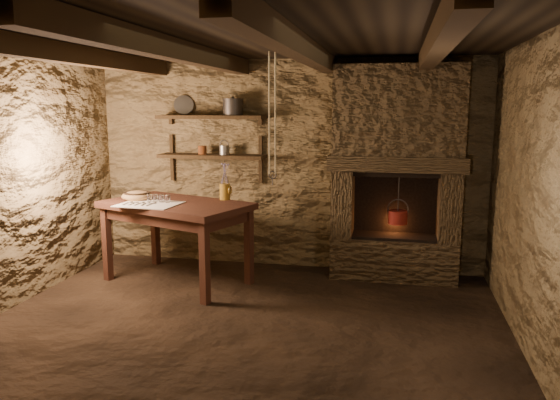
% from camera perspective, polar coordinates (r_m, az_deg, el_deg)
% --- Properties ---
extents(floor, '(4.50, 4.50, 0.00)m').
position_cam_1_polar(floor, '(4.74, -4.25, -13.51)').
color(floor, black).
rests_on(floor, ground).
extents(back_wall, '(4.50, 0.04, 2.40)m').
position_cam_1_polar(back_wall, '(6.34, 0.67, 3.69)').
color(back_wall, brown).
rests_on(back_wall, floor).
extents(front_wall, '(4.50, 0.04, 2.40)m').
position_cam_1_polar(front_wall, '(2.60, -17.05, -5.74)').
color(front_wall, brown).
rests_on(front_wall, floor).
extents(right_wall, '(0.04, 4.00, 2.40)m').
position_cam_1_polar(right_wall, '(4.35, 25.29, -0.08)').
color(right_wall, brown).
rests_on(right_wall, floor).
extents(ceiling, '(4.50, 4.00, 0.04)m').
position_cam_1_polar(ceiling, '(4.39, -4.66, 16.63)').
color(ceiling, black).
rests_on(ceiling, back_wall).
extents(beam_far_left, '(0.14, 3.95, 0.16)m').
position_cam_1_polar(beam_far_left, '(5.01, -21.84, 14.09)').
color(beam_far_left, black).
rests_on(beam_far_left, ceiling).
extents(beam_mid_left, '(0.14, 3.95, 0.16)m').
position_cam_1_polar(beam_mid_left, '(4.55, -10.91, 15.11)').
color(beam_mid_left, black).
rests_on(beam_mid_left, ceiling).
extents(beam_mid_right, '(0.14, 3.95, 0.16)m').
position_cam_1_polar(beam_mid_right, '(4.27, 2.06, 15.64)').
color(beam_mid_right, black).
rests_on(beam_mid_right, ceiling).
extents(beam_far_right, '(0.14, 3.95, 0.16)m').
position_cam_1_polar(beam_far_right, '(4.21, 16.10, 15.35)').
color(beam_far_right, black).
rests_on(beam_far_right, ceiling).
extents(shelf_lower, '(1.25, 0.30, 0.04)m').
position_cam_1_polar(shelf_lower, '(6.40, -7.12, 4.57)').
color(shelf_lower, black).
rests_on(shelf_lower, back_wall).
extents(shelf_upper, '(1.25, 0.30, 0.04)m').
position_cam_1_polar(shelf_upper, '(6.37, -7.21, 8.60)').
color(shelf_upper, black).
rests_on(shelf_upper, back_wall).
extents(hearth, '(1.43, 0.51, 2.30)m').
position_cam_1_polar(hearth, '(5.98, 12.07, 3.36)').
color(hearth, '#3A2D1D').
rests_on(hearth, floor).
extents(work_table, '(1.74, 1.35, 0.87)m').
position_cam_1_polar(work_table, '(5.94, -10.72, -4.06)').
color(work_table, black).
rests_on(work_table, floor).
extents(linen_cloth, '(0.64, 0.53, 0.01)m').
position_cam_1_polar(linen_cloth, '(5.78, -13.52, -0.42)').
color(linen_cloth, silver).
rests_on(linen_cloth, work_table).
extents(pewter_cutlery_row, '(0.52, 0.24, 0.01)m').
position_cam_1_polar(pewter_cutlery_row, '(5.76, -13.60, -0.36)').
color(pewter_cutlery_row, gray).
rests_on(pewter_cutlery_row, linen_cloth).
extents(drinking_glasses, '(0.19, 0.06, 0.08)m').
position_cam_1_polar(drinking_glasses, '(5.87, -12.88, 0.17)').
color(drinking_glasses, white).
rests_on(drinking_glasses, linen_cloth).
extents(stoneware_jug, '(0.14, 0.14, 0.40)m').
position_cam_1_polar(stoneware_jug, '(5.92, -5.78, 1.68)').
color(stoneware_jug, '#A2751F').
rests_on(stoneware_jug, work_table).
extents(wooden_bowl, '(0.39, 0.39, 0.12)m').
position_cam_1_polar(wooden_bowl, '(6.11, -14.70, 0.40)').
color(wooden_bowl, olive).
rests_on(wooden_bowl, work_table).
extents(iron_stockpot, '(0.23, 0.23, 0.17)m').
position_cam_1_polar(iron_stockpot, '(6.29, -4.95, 9.58)').
color(iron_stockpot, '#2D2A28').
rests_on(iron_stockpot, shelf_upper).
extents(tin_pan, '(0.25, 0.18, 0.23)m').
position_cam_1_polar(tin_pan, '(6.59, -10.03, 9.74)').
color(tin_pan, '#9A9A95').
rests_on(tin_pan, shelf_upper).
extents(small_kettle, '(0.17, 0.13, 0.17)m').
position_cam_1_polar(small_kettle, '(6.34, -5.84, 5.22)').
color(small_kettle, '#9A9A95').
rests_on(small_kettle, shelf_lower).
extents(rusty_tin, '(0.10, 0.10, 0.10)m').
position_cam_1_polar(rusty_tin, '(6.43, -8.11, 5.19)').
color(rusty_tin, '#632E13').
rests_on(rusty_tin, shelf_lower).
extents(red_pot, '(0.27, 0.27, 0.54)m').
position_cam_1_polar(red_pot, '(6.01, 12.20, -1.67)').
color(red_pot, maroon).
rests_on(red_pot, hearth).
extents(hanging_ropes, '(0.08, 0.08, 1.20)m').
position_cam_1_polar(hanging_ropes, '(5.36, -0.81, 9.00)').
color(hanging_ropes, beige).
rests_on(hanging_ropes, ceiling).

